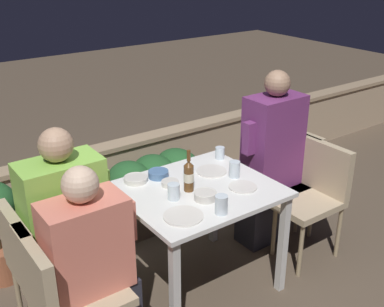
# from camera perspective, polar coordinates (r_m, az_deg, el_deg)

# --- Properties ---
(ground_plane) EXTENTS (16.00, 16.00, 0.00)m
(ground_plane) POSITION_cam_1_polar(r_m,az_deg,el_deg) (3.50, 0.63, -15.19)
(ground_plane) COLOR brown
(parapet_wall) EXTENTS (9.00, 0.18, 0.61)m
(parapet_wall) POSITION_cam_1_polar(r_m,az_deg,el_deg) (4.30, -9.80, -2.79)
(parapet_wall) COLOR tan
(parapet_wall) RESTS_ON ground_plane
(dining_table) EXTENTS (0.96, 0.84, 0.76)m
(dining_table) POSITION_cam_1_polar(r_m,az_deg,el_deg) (3.13, 0.68, -5.79)
(dining_table) COLOR white
(dining_table) RESTS_ON ground_plane
(planter_hedge) EXTENTS (0.82, 0.47, 0.61)m
(planter_hedge) POSITION_cam_1_polar(r_m,az_deg,el_deg) (4.02, -4.35, -3.88)
(planter_hedge) COLOR brown
(planter_hedge) RESTS_ON ground_plane
(chair_left_near) EXTENTS (0.48, 0.47, 0.86)m
(chair_left_near) POSITION_cam_1_polar(r_m,az_deg,el_deg) (2.70, -15.36, -15.27)
(chair_left_near) COLOR tan
(chair_left_near) RESTS_ON ground_plane
(person_coral_top) EXTENTS (0.50, 0.26, 1.19)m
(person_coral_top) POSITION_cam_1_polar(r_m,az_deg,el_deg) (2.71, -11.43, -12.86)
(person_coral_top) COLOR #282833
(person_coral_top) RESTS_ON ground_plane
(chair_left_far) EXTENTS (0.48, 0.47, 0.86)m
(chair_left_far) POSITION_cam_1_polar(r_m,az_deg,el_deg) (2.94, -17.48, -11.98)
(chair_left_far) COLOR tan
(chair_left_far) RESTS_ON ground_plane
(person_green_blouse) EXTENTS (0.51, 0.26, 1.30)m
(person_green_blouse) POSITION_cam_1_polar(r_m,az_deg,el_deg) (2.93, -14.06, -8.94)
(person_green_blouse) COLOR #282833
(person_green_blouse) RESTS_ON ground_plane
(chair_right_near) EXTENTS (0.48, 0.47, 0.86)m
(chair_right_near) POSITION_cam_1_polar(r_m,az_deg,el_deg) (3.69, 13.99, -3.94)
(chair_right_near) COLOR tan
(chair_right_near) RESTS_ON ground_plane
(chair_right_far) EXTENTS (0.48, 0.47, 0.86)m
(chair_right_far) POSITION_cam_1_polar(r_m,az_deg,el_deg) (3.89, 11.05, -2.16)
(chair_right_far) COLOR tan
(chair_right_far) RESTS_ON ground_plane
(person_purple_stripe) EXTENTS (0.50, 0.26, 1.38)m
(person_purple_stripe) POSITION_cam_1_polar(r_m,az_deg,el_deg) (3.69, 9.12, -0.69)
(person_purple_stripe) COLOR #282833
(person_purple_stripe) RESTS_ON ground_plane
(beer_bottle) EXTENTS (0.06, 0.06, 0.28)m
(beer_bottle) POSITION_cam_1_polar(r_m,az_deg,el_deg) (3.01, -0.39, -2.62)
(beer_bottle) COLOR brown
(beer_bottle) RESTS_ON dining_table
(plate_0) EXTENTS (0.21, 0.21, 0.01)m
(plate_0) POSITION_cam_1_polar(r_m,az_deg,el_deg) (3.30, 2.33, -2.11)
(plate_0) COLOR silver
(plate_0) RESTS_ON dining_table
(plate_1) EXTENTS (0.18, 0.18, 0.01)m
(plate_1) POSITION_cam_1_polar(r_m,az_deg,el_deg) (3.11, 6.04, -3.96)
(plate_1) COLOR silver
(plate_1) RESTS_ON dining_table
(plate_2) EXTENTS (0.23, 0.23, 0.01)m
(plate_2) POSITION_cam_1_polar(r_m,az_deg,el_deg) (2.77, -1.03, -7.43)
(plate_2) COLOR silver
(plate_2) RESTS_ON dining_table
(bowl_0) EXTENTS (0.14, 0.14, 0.05)m
(bowl_0) POSITION_cam_1_polar(r_m,az_deg,el_deg) (2.94, 1.58, -4.95)
(bowl_0) COLOR beige
(bowl_0) RESTS_ON dining_table
(bowl_1) EXTENTS (0.16, 0.16, 0.03)m
(bowl_1) POSITION_cam_1_polar(r_m,az_deg,el_deg) (3.18, -6.69, -2.98)
(bowl_1) COLOR beige
(bowl_1) RESTS_ON dining_table
(bowl_2) EXTENTS (0.11, 0.11, 0.03)m
(bowl_2) POSITION_cam_1_polar(r_m,az_deg,el_deg) (3.11, -2.63, -3.49)
(bowl_2) COLOR beige
(bowl_2) RESTS_ON dining_table
(bowl_3) EXTENTS (0.14, 0.14, 0.05)m
(bowl_3) POSITION_cam_1_polar(r_m,az_deg,el_deg) (3.22, -4.01, -2.38)
(bowl_3) COLOR #4C709E
(bowl_3) RESTS_ON dining_table
(glass_cup_0) EXTENTS (0.08, 0.08, 0.11)m
(glass_cup_0) POSITION_cam_1_polar(r_m,az_deg,el_deg) (2.79, 3.50, -6.07)
(glass_cup_0) COLOR silver
(glass_cup_0) RESTS_ON dining_table
(glass_cup_1) EXTENTS (0.07, 0.07, 0.11)m
(glass_cup_1) POSITION_cam_1_polar(r_m,az_deg,el_deg) (3.22, 5.06, -1.87)
(glass_cup_1) COLOR silver
(glass_cup_1) RESTS_ON dining_table
(glass_cup_2) EXTENTS (0.07, 0.07, 0.09)m
(glass_cup_2) POSITION_cam_1_polar(r_m,az_deg,el_deg) (3.49, 3.33, 0.06)
(glass_cup_2) COLOR silver
(glass_cup_2) RESTS_ON dining_table
(glass_cup_3) EXTENTS (0.07, 0.07, 0.10)m
(glass_cup_3) POSITION_cam_1_polar(r_m,az_deg,el_deg) (2.94, -2.19, -4.54)
(glass_cup_3) COLOR silver
(glass_cup_3) RESTS_ON dining_table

